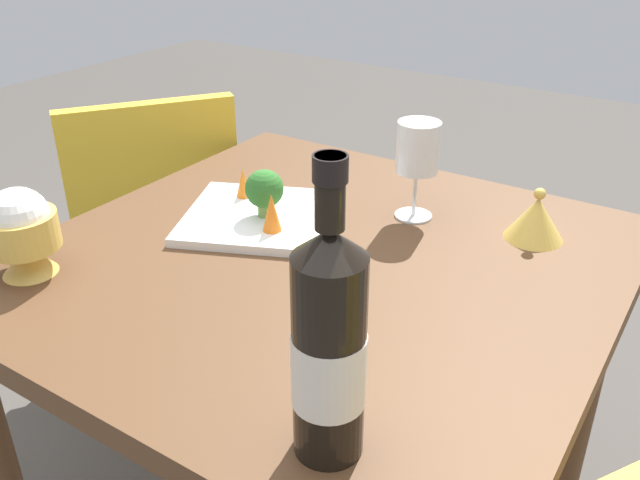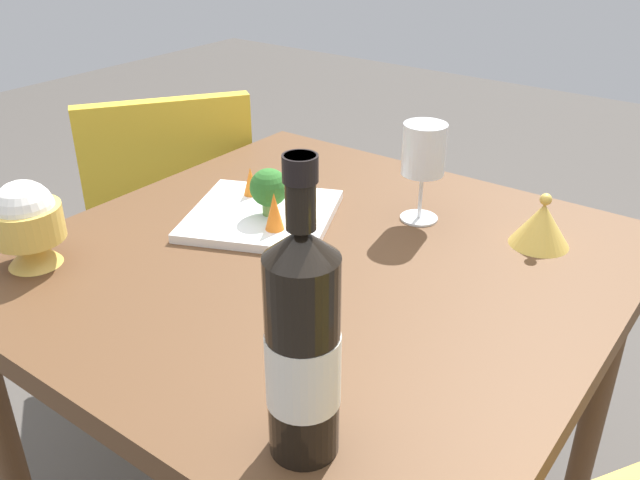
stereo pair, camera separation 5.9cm
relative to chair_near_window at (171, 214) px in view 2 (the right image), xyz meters
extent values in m
cube|color=brown|center=(-0.67, 0.26, 0.19)|extent=(0.91, 0.91, 0.04)
cylinder|color=brown|center=(-1.06, -0.14, -0.18)|extent=(0.05, 0.05, 0.70)
cylinder|color=brown|center=(-0.27, -0.14, -0.18)|extent=(0.05, 0.05, 0.70)
cylinder|color=brown|center=(-0.27, 0.65, -0.18)|extent=(0.05, 0.05, 0.70)
cube|color=gold|center=(0.08, -0.06, -0.09)|extent=(0.56, 0.56, 0.02)
cube|color=gold|center=(-0.06, 0.04, 0.12)|extent=(0.26, 0.35, 0.40)
cylinder|color=black|center=(0.32, -0.02, -0.31)|extent=(0.03, 0.03, 0.43)
cylinder|color=black|center=(0.13, -0.30, -0.31)|extent=(0.03, 0.03, 0.43)
cylinder|color=black|center=(0.04, 0.18, -0.31)|extent=(0.03, 0.03, 0.43)
cylinder|color=black|center=(-0.15, -0.10, -0.31)|extent=(0.03, 0.03, 0.43)
cylinder|color=black|center=(-0.91, 0.61, 0.33)|extent=(0.07, 0.07, 0.23)
cone|color=black|center=(-0.91, 0.61, 0.46)|extent=(0.07, 0.07, 0.03)
cylinder|color=black|center=(-0.91, 0.61, 0.51)|extent=(0.03, 0.03, 0.07)
cylinder|color=black|center=(-0.91, 0.61, 0.53)|extent=(0.03, 0.03, 0.02)
cylinder|color=silver|center=(-0.91, 0.61, 0.32)|extent=(0.08, 0.08, 0.08)
cylinder|color=white|center=(-0.73, 0.04, 0.22)|extent=(0.07, 0.07, 0.00)
cylinder|color=white|center=(-0.73, 0.04, 0.26)|extent=(0.01, 0.01, 0.08)
cylinder|color=white|center=(-0.73, 0.04, 0.35)|extent=(0.08, 0.08, 0.09)
cone|color=gold|center=(-0.32, 0.55, 0.24)|extent=(0.08, 0.08, 0.04)
cylinder|color=gold|center=(-0.32, 0.55, 0.29)|extent=(0.11, 0.11, 0.05)
sphere|color=white|center=(-0.32, 0.55, 0.31)|extent=(0.09, 0.09, 0.09)
cone|color=gold|center=(-0.94, 0.00, 0.25)|extent=(0.10, 0.10, 0.07)
sphere|color=gold|center=(-0.94, 0.00, 0.30)|extent=(0.02, 0.02, 0.02)
cube|color=white|center=(-0.50, 0.21, 0.22)|extent=(0.33, 0.33, 0.02)
cylinder|color=#729E4C|center=(-0.52, 0.21, 0.24)|extent=(0.03, 0.03, 0.03)
sphere|color=#2D6B28|center=(-0.52, 0.21, 0.28)|extent=(0.07, 0.07, 0.07)
cone|color=orange|center=(-0.57, 0.25, 0.26)|extent=(0.03, 0.03, 0.07)
cone|color=orange|center=(-0.44, 0.17, 0.26)|extent=(0.03, 0.03, 0.05)
camera|label=1|loc=(-1.20, 1.07, 0.75)|focal=37.97mm
camera|label=2|loc=(-1.25, 1.03, 0.75)|focal=37.97mm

